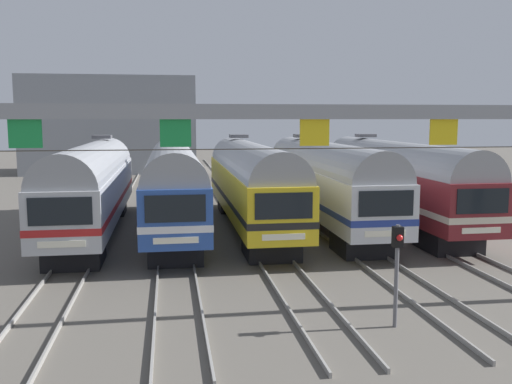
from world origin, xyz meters
name	(u,v)px	position (x,y,z in m)	size (l,w,h in m)	color
ground_plane	(250,229)	(0.00, 0.00, 0.00)	(160.00, 160.00, 0.00)	#5B564F
track_bed	(221,190)	(0.00, 17.00, 0.07)	(18.13, 70.00, 0.15)	gray
commuter_train_stainless	(93,183)	(-8.31, 0.00, 2.69)	(2.88, 18.06, 5.05)	#B2B5BA
commuter_train_blue	(173,182)	(-4.16, 0.00, 2.69)	(2.88, 18.06, 5.05)	#284C9E
commuter_train_yellow	(250,181)	(0.00, 0.00, 2.69)	(2.88, 18.06, 5.05)	gold
commuter_train_silver	(324,179)	(4.16, 0.00, 2.69)	(2.88, 18.06, 5.05)	silver
commuter_train_maroon	(395,178)	(8.31, 0.00, 2.69)	(2.88, 18.06, 5.05)	maroon
catenary_gantry	(314,145)	(0.00, -13.50, 5.25)	(21.86, 0.44, 6.97)	gray
yard_signal_mast	(397,256)	(2.08, -15.09, 2.12)	(0.28, 0.35, 3.04)	#59595E
maintenance_building	(112,125)	(-10.66, 36.26, 5.31)	(18.58, 10.00, 10.61)	gray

